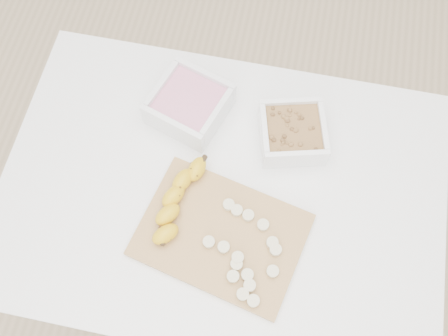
% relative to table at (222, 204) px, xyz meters
% --- Properties ---
extents(ground, '(3.50, 3.50, 0.00)m').
position_rel_table_xyz_m(ground, '(0.00, 0.00, -0.65)').
color(ground, '#C6AD89').
rests_on(ground, ground).
extents(table, '(1.00, 0.70, 0.75)m').
position_rel_table_xyz_m(table, '(0.00, 0.00, 0.00)').
color(table, white).
rests_on(table, ground).
extents(bowl_yogurt, '(0.20, 0.20, 0.08)m').
position_rel_table_xyz_m(bowl_yogurt, '(-0.11, 0.18, 0.13)').
color(bowl_yogurt, white).
rests_on(bowl_yogurt, table).
extents(bowl_granola, '(0.18, 0.18, 0.07)m').
position_rel_table_xyz_m(bowl_granola, '(0.13, 0.16, 0.13)').
color(bowl_granola, white).
rests_on(bowl_granola, table).
extents(cutting_board, '(0.39, 0.31, 0.01)m').
position_rel_table_xyz_m(cutting_board, '(0.02, -0.10, 0.10)').
color(cutting_board, tan).
rests_on(cutting_board, table).
extents(banana, '(0.14, 0.22, 0.04)m').
position_rel_table_xyz_m(banana, '(-0.09, -0.06, 0.13)').
color(banana, gold).
rests_on(banana, cutting_board).
extents(banana_slices, '(0.17, 0.22, 0.02)m').
position_rel_table_xyz_m(banana_slices, '(0.08, -0.14, 0.12)').
color(banana_slices, beige).
rests_on(banana_slices, cutting_board).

